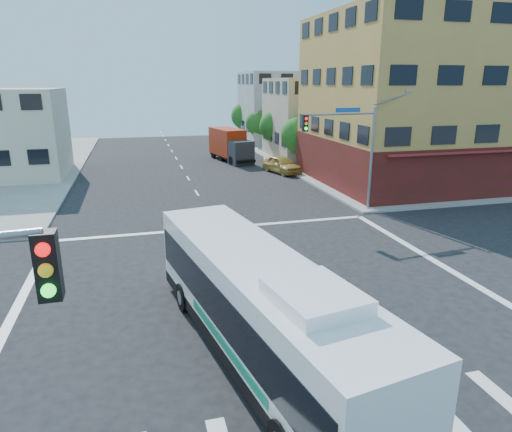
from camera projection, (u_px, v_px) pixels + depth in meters
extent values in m
plane|color=black|center=(258.00, 295.00, 19.04)|extent=(120.00, 120.00, 0.00)
cube|color=gray|center=(445.00, 149.00, 60.05)|extent=(50.00, 50.00, 0.15)
cube|color=#BA8842|center=(427.00, 101.00, 39.12)|extent=(18.00, 15.00, 14.00)
cube|color=maroon|center=(421.00, 159.00, 40.53)|extent=(18.09, 15.08, 4.00)
cube|color=maroon|center=(480.00, 152.00, 33.49)|extent=(16.00, 1.60, 0.51)
cube|color=tan|center=(323.00, 118.00, 53.47)|extent=(12.00, 10.00, 9.00)
cube|color=#ACACA7|center=(285.00, 108.00, 66.31)|extent=(12.00, 10.00, 10.00)
cylinder|color=gray|center=(371.00, 160.00, 30.71)|extent=(0.18, 0.18, 7.00)
cylinder|color=gray|center=(341.00, 114.00, 28.99)|extent=(5.01, 0.62, 0.12)
cube|color=black|center=(305.00, 123.00, 28.29)|extent=(0.32, 0.30, 1.00)
sphere|color=#FF0C0C|center=(306.00, 119.00, 28.05)|extent=(0.20, 0.20, 0.20)
sphere|color=yellow|center=(306.00, 124.00, 28.13)|extent=(0.20, 0.20, 0.20)
sphere|color=#19FF33|center=(306.00, 128.00, 28.22)|extent=(0.20, 0.20, 0.20)
cube|color=#154794|center=(348.00, 110.00, 29.09)|extent=(1.80, 0.22, 0.28)
cube|color=gray|center=(408.00, 91.00, 30.28)|extent=(0.50, 0.22, 0.14)
cube|color=black|center=(48.00, 266.00, 6.34)|extent=(0.32, 0.30, 1.00)
sphere|color=#FF0C0C|center=(43.00, 250.00, 6.10)|extent=(0.20, 0.20, 0.20)
sphere|color=yellow|center=(46.00, 270.00, 6.18)|extent=(0.20, 0.20, 0.20)
sphere|color=#19FF33|center=(48.00, 291.00, 6.27)|extent=(0.20, 0.20, 0.20)
cylinder|color=#382514|center=(298.00, 158.00, 47.63)|extent=(0.28, 0.28, 1.92)
sphere|color=#1A5518|center=(298.00, 135.00, 46.95)|extent=(3.60, 3.60, 3.60)
sphere|color=#1A5518|center=(303.00, 126.00, 46.51)|extent=(2.52, 2.52, 2.52)
cylinder|color=#382514|center=(275.00, 147.00, 55.04)|extent=(0.28, 0.28, 1.99)
sphere|color=#1A5518|center=(275.00, 126.00, 54.33)|extent=(3.80, 3.80, 3.80)
sphere|color=#1A5518|center=(279.00, 118.00, 53.88)|extent=(2.66, 2.66, 2.66)
cylinder|color=#382514|center=(258.00, 140.00, 62.47)|extent=(0.28, 0.28, 1.89)
sphere|color=#1A5518|center=(258.00, 123.00, 61.82)|extent=(3.40, 3.40, 3.40)
sphere|color=#1A5518|center=(261.00, 117.00, 61.40)|extent=(2.38, 2.38, 2.38)
cylinder|color=#382514|center=(244.00, 133.00, 69.88)|extent=(0.28, 0.28, 2.03)
sphere|color=#1A5518|center=(244.00, 116.00, 69.14)|extent=(4.00, 4.00, 4.00)
sphere|color=#1A5518|center=(247.00, 109.00, 68.68)|extent=(2.80, 2.80, 2.80)
cube|color=black|center=(258.00, 341.00, 14.61)|extent=(4.95, 13.10, 0.48)
cube|color=white|center=(258.00, 304.00, 14.24)|extent=(4.94, 13.07, 3.04)
cube|color=black|center=(258.00, 299.00, 14.19)|extent=(4.92, 12.70, 1.33)
cube|color=black|center=(196.00, 240.00, 19.73)|extent=(2.47, 0.51, 1.44)
cube|color=#E5590C|center=(195.00, 217.00, 19.45)|extent=(2.02, 0.41, 0.30)
cube|color=white|center=(258.00, 261.00, 13.83)|extent=(4.84, 12.81, 0.13)
cube|color=white|center=(315.00, 296.00, 10.98)|extent=(2.29, 2.64, 0.38)
cube|color=#0C7C56|center=(224.00, 345.00, 13.44)|extent=(1.06, 5.78, 0.30)
cube|color=#0C7C56|center=(304.00, 325.00, 14.55)|extent=(1.06, 5.78, 0.30)
cylinder|color=black|center=(184.00, 297.00, 17.66)|extent=(0.51, 1.15, 1.11)
cylinder|color=#99999E|center=(180.00, 298.00, 17.60)|extent=(0.14, 0.55, 0.55)
cylinder|color=black|center=(244.00, 285.00, 18.69)|extent=(0.51, 1.15, 1.11)
cylinder|color=#99999E|center=(247.00, 285.00, 18.75)|extent=(0.14, 0.55, 0.55)
cylinder|color=black|center=(372.00, 410.00, 11.57)|extent=(0.51, 1.15, 1.11)
cylinder|color=#99999E|center=(377.00, 408.00, 11.63)|extent=(0.14, 0.55, 0.55)
cube|color=#27272D|center=(241.00, 153.00, 48.82)|extent=(2.65, 2.58, 2.55)
cube|color=black|center=(245.00, 150.00, 47.91)|extent=(2.04, 0.50, 0.98)
cube|color=#A8240A|center=(227.00, 142.00, 51.80)|extent=(3.43, 5.86, 2.95)
cube|color=black|center=(232.00, 156.00, 51.22)|extent=(3.72, 8.13, 0.29)
cylinder|color=black|center=(231.00, 161.00, 48.77)|extent=(0.47, 1.02, 0.98)
cylinder|color=black|center=(249.00, 159.00, 49.65)|extent=(0.47, 1.02, 0.98)
cylinder|color=black|center=(221.00, 157.00, 51.21)|extent=(0.47, 1.02, 0.98)
cylinder|color=black|center=(238.00, 156.00, 52.10)|extent=(0.47, 1.02, 0.98)
cylinder|color=black|center=(213.00, 154.00, 53.32)|extent=(0.47, 1.02, 0.98)
cylinder|color=black|center=(230.00, 153.00, 54.20)|extent=(0.47, 1.02, 0.98)
imported|color=#BC943E|center=(282.00, 164.00, 44.54)|extent=(3.22, 5.23, 1.66)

